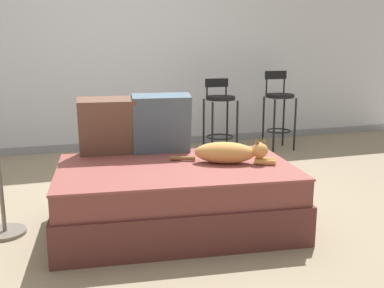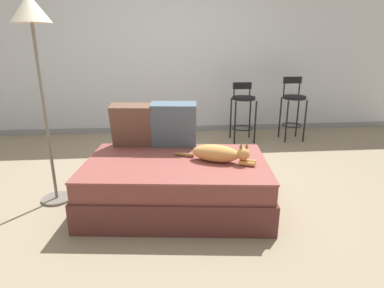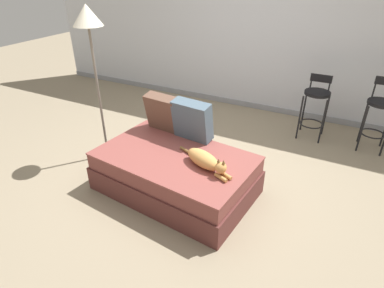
{
  "view_description": "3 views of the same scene",
  "coord_description": "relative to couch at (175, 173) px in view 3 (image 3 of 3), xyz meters",
  "views": [
    {
      "loc": [
        -0.79,
        -3.27,
        1.26
      ],
      "look_at": [
        0.15,
        -0.3,
        0.57
      ],
      "focal_mm": 42.0,
      "sensor_mm": 36.0,
      "label": 1
    },
    {
      "loc": [
        -0.1,
        -3.05,
        1.46
      ],
      "look_at": [
        0.15,
        -0.3,
        0.57
      ],
      "focal_mm": 30.0,
      "sensor_mm": 36.0,
      "label": 2
    },
    {
      "loc": [
        1.45,
        -2.83,
        2.18
      ],
      "look_at": [
        0.15,
        -0.3,
        0.57
      ],
      "focal_mm": 30.0,
      "sensor_mm": 36.0,
      "label": 3
    }
  ],
  "objects": [
    {
      "name": "ground_plane",
      "position": [
        0.0,
        0.4,
        -0.23
      ],
      "size": [
        16.0,
        16.0,
        0.0
      ],
      "primitive_type": "plane",
      "color": "gray",
      "rests_on": "ground"
    },
    {
      "name": "couch",
      "position": [
        0.0,
        0.0,
        0.0
      ],
      "size": [
        1.73,
        1.18,
        0.45
      ],
      "color": "brown",
      "rests_on": "ground"
    },
    {
      "name": "wall_back_panel",
      "position": [
        0.0,
        2.65,
        1.07
      ],
      "size": [
        8.0,
        0.1,
        2.6
      ],
      "primitive_type": "cube",
      "color": "silver",
      "rests_on": "ground"
    },
    {
      "name": "bar_stool_by_doorway",
      "position": [
        1.86,
        1.98,
        0.32
      ],
      "size": [
        0.34,
        0.34,
        0.95
      ],
      "color": "black",
      "rests_on": "ground"
    },
    {
      "name": "bar_stool_near_window",
      "position": [
        1.09,
        1.98,
        0.29
      ],
      "size": [
        0.34,
        0.34,
        0.87
      ],
      "color": "black",
      "rests_on": "ground"
    },
    {
      "name": "throw_pillow_corner",
      "position": [
        -0.4,
        0.45,
        0.44
      ],
      "size": [
        0.44,
        0.27,
        0.44
      ],
      "color": "brown",
      "rests_on": "couch"
    },
    {
      "name": "throw_pillow_middle",
      "position": [
        0.0,
        0.4,
        0.45
      ],
      "size": [
        0.46,
        0.27,
        0.46
      ],
      "color": "#4C6070",
      "rests_on": "couch"
    },
    {
      "name": "floor_lamp",
      "position": [
        -1.14,
        0.23,
        1.31
      ],
      "size": [
        0.32,
        0.32,
        1.82
      ],
      "color": "slate",
      "rests_on": "ground"
    },
    {
      "name": "wall_baseboard_trim",
      "position": [
        0.0,
        2.6,
        -0.18
      ],
      "size": [
        8.0,
        0.02,
        0.09
      ],
      "primitive_type": "cube",
      "color": "gray",
      "rests_on": "ground"
    },
    {
      "name": "cat",
      "position": [
        0.37,
        -0.05,
        0.3
      ],
      "size": [
        0.69,
        0.37,
        0.19
      ],
      "color": "tan",
      "rests_on": "couch"
    }
  ]
}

